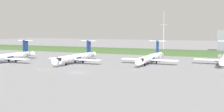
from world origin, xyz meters
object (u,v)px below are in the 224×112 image
object	(u,v)px
regional_jet_second	(9,56)
regional_jet_third	(77,57)
regional_jet_fourth	(151,57)
safety_cone_front_marker	(39,69)
antenna_mast	(164,35)
safety_cone_mid_marker	(49,70)

from	to	relation	value
regional_jet_second	regional_jet_third	bearing A→B (deg)	16.92
regional_jet_third	regional_jet_fourth	world-z (taller)	same
regional_jet_fourth	safety_cone_front_marker	bearing A→B (deg)	-132.99
regional_jet_second	antenna_mast	bearing A→B (deg)	55.49
regional_jet_third	regional_jet_second	bearing A→B (deg)	-163.08
safety_cone_front_marker	safety_cone_mid_marker	size ratio (longest dim) A/B	1.00
regional_jet_second	regional_jet_fourth	xyz separation A→B (m)	(55.80, 18.88, 0.00)
regional_jet_second	safety_cone_front_marker	xyz separation A→B (m)	(25.72, -13.39, -2.26)
safety_cone_mid_marker	regional_jet_fourth	bearing A→B (deg)	50.62
regional_jet_third	antenna_mast	size ratio (longest dim) A/B	1.25
regional_jet_fourth	safety_cone_mid_marker	size ratio (longest dim) A/B	56.36
antenna_mast	safety_cone_front_marker	distance (m)	87.59
regional_jet_fourth	safety_cone_mid_marker	distance (m)	41.54
regional_jet_fourth	safety_cone_mid_marker	bearing A→B (deg)	-129.38
safety_cone_front_marker	safety_cone_mid_marker	world-z (taller)	same
regional_jet_second	regional_jet_fourth	size ratio (longest dim) A/B	1.00
antenna_mast	safety_cone_front_marker	xyz separation A→B (m)	(-22.80, -83.97, -10.02)
regional_jet_third	regional_jet_fourth	bearing A→B (deg)	20.40
safety_cone_front_marker	safety_cone_mid_marker	xyz separation A→B (m)	(3.76, 0.21, 0.00)
safety_cone_mid_marker	regional_jet_third	bearing A→B (deg)	94.76
safety_cone_front_marker	safety_cone_mid_marker	distance (m)	3.77
regional_jet_second	safety_cone_mid_marker	world-z (taller)	regional_jet_second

